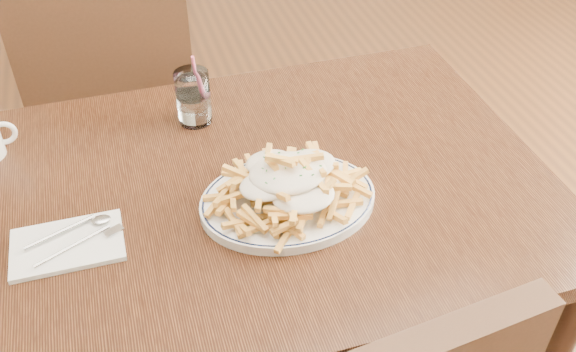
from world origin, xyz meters
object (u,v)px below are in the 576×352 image
object	(u,v)px
table	(240,216)
chair_far	(113,90)
fries_plate	(288,200)
loaded_fries	(288,179)
water_glass	(194,100)

from	to	relation	value
table	chair_far	world-z (taller)	chair_far
table	fries_plate	size ratio (longest dim) A/B	3.58
table	loaded_fries	world-z (taller)	loaded_fries
chair_far	fries_plate	distance (m)	0.89
table	fries_plate	bearing A→B (deg)	-45.31
fries_plate	water_glass	xyz separation A→B (m)	(-0.11, 0.32, 0.04)
table	chair_far	xyz separation A→B (m)	(-0.20, 0.74, -0.12)
table	chair_far	bearing A→B (deg)	105.24
chair_far	table	bearing A→B (deg)	-74.76
chair_far	water_glass	xyz separation A→B (m)	(0.17, -0.50, 0.25)
chair_far	water_glass	size ratio (longest dim) A/B	6.07
chair_far	loaded_fries	bearing A→B (deg)	-71.25
table	water_glass	size ratio (longest dim) A/B	7.50
chair_far	water_glass	distance (m)	0.59
table	water_glass	world-z (taller)	water_glass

